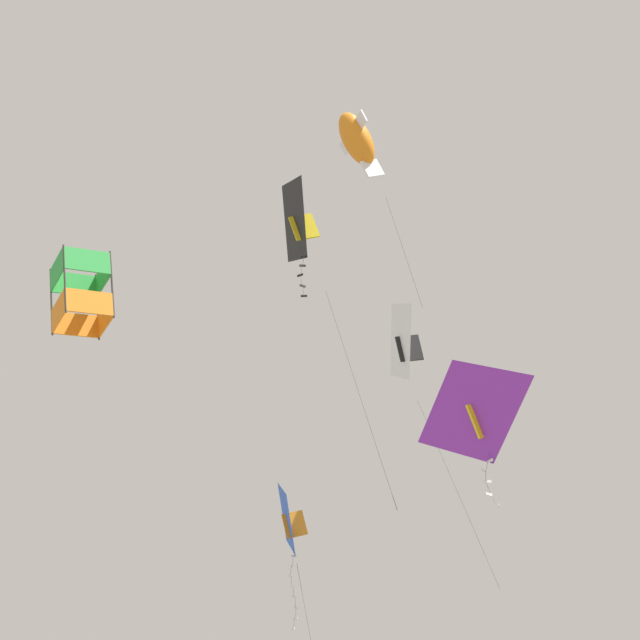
{
  "coord_description": "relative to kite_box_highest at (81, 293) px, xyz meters",
  "views": [
    {
      "loc": [
        7.28,
        22.06,
        15.91
      ],
      "look_at": [
        -1.78,
        0.23,
        30.65
      ],
      "focal_mm": 56.08,
      "sensor_mm": 36.0,
      "label": 1
    }
  ],
  "objects": [
    {
      "name": "kite_box_highest",
      "position": [
        0.0,
        0.0,
        0.0
      ],
      "size": [
        1.53,
        1.28,
        1.94
      ],
      "rotation": [
        0.17,
        0.0,
        1.67
      ],
      "color": "green"
    },
    {
      "name": "kite_delta_upper_right",
      "position": [
        -8.15,
        -7.7,
        -1.69
      ],
      "size": [
        2.4,
        2.81,
        10.29
      ],
      "rotation": [
        0.25,
        0.0,
        1.21
      ],
      "color": "blue"
    },
    {
      "name": "kite_fish_far_centre",
      "position": [
        -7.78,
        -1.28,
        8.52
      ],
      "size": [
        2.32,
        1.77,
        7.46
      ],
      "rotation": [
        0.45,
        0.0,
        1.55
      ],
      "color": "orange"
    },
    {
      "name": "kite_delta_mid_left",
      "position": [
        -8.62,
        2.76,
        -2.71
      ],
      "size": [
        1.31,
        2.88,
        3.03
      ],
      "rotation": [
        0.39,
        0.0,
        1.76
      ],
      "color": "purple"
    },
    {
      "name": "kite_delta_low_drifter",
      "position": [
        -10.9,
        -4.75,
        3.73
      ],
      "size": [
        2.63,
        3.38,
        9.29
      ],
      "rotation": [
        0.16,
        0.0,
        1.26
      ],
      "color": "white"
    },
    {
      "name": "kite_delta_near_left",
      "position": [
        -5.37,
        -0.1,
        3.71
      ],
      "size": [
        2.62,
        3.09,
        9.28
      ],
      "rotation": [
        0.3,
        0.0,
        1.29
      ],
      "color": "black"
    }
  ]
}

